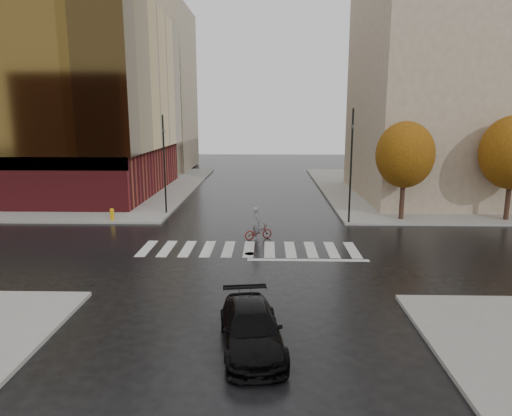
{
  "coord_description": "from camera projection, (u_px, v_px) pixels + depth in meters",
  "views": [
    {
      "loc": [
        0.98,
        -22.87,
        7.04
      ],
      "look_at": [
        0.35,
        1.73,
        2.0
      ],
      "focal_mm": 32.0,
      "sensor_mm": 36.0,
      "label": 1
    }
  ],
  "objects": [
    {
      "name": "ground",
      "position": [
        249.0,
        252.0,
        23.84
      ],
      "size": [
        120.0,
        120.0,
        0.0
      ],
      "primitive_type": "plane",
      "color": "black",
      "rests_on": "ground"
    },
    {
      "name": "sidewalk_nw",
      "position": [
        45.0,
        187.0,
        44.92
      ],
      "size": [
        30.0,
        30.0,
        0.15
      ],
      "primitive_type": "cube",
      "color": "gray",
      "rests_on": "ground"
    },
    {
      "name": "sidewalk_ne",
      "position": [
        475.0,
        189.0,
        43.86
      ],
      "size": [
        30.0,
        30.0,
        0.15
      ],
      "primitive_type": "cube",
      "color": "gray",
      "rests_on": "ground"
    },
    {
      "name": "crosswalk",
      "position": [
        249.0,
        249.0,
        24.33
      ],
      "size": [
        12.0,
        3.0,
        0.01
      ],
      "primitive_type": "cube",
      "color": "silver",
      "rests_on": "ground"
    },
    {
      "name": "office_glass",
      "position": [
        9.0,
        101.0,
        40.35
      ],
      "size": [
        27.0,
        19.0,
        16.0
      ],
      "color": "maroon",
      "rests_on": "sidewalk_nw"
    },
    {
      "name": "building_ne_tan",
      "position": [
        459.0,
        89.0,
        38.22
      ],
      "size": [
        16.0,
        16.0,
        18.0
      ],
      "primitive_type": "cube",
      "color": "gray",
      "rests_on": "sidewalk_ne"
    },
    {
      "name": "building_nw_far",
      "position": [
        136.0,
        90.0,
        58.44
      ],
      "size": [
        14.0,
        12.0,
        20.0
      ],
      "primitive_type": "cube",
      "color": "gray",
      "rests_on": "sidewalk_nw"
    },
    {
      "name": "tree_ne_a",
      "position": [
        405.0,
        155.0,
        29.94
      ],
      "size": [
        3.8,
        3.8,
        6.5
      ],
      "color": "black",
      "rests_on": "sidewalk_ne"
    },
    {
      "name": "sedan",
      "position": [
        251.0,
        329.0,
        13.9
      ],
      "size": [
        2.41,
        4.62,
        1.28
      ],
      "primitive_type": "imported",
      "rotation": [
        0.0,
        0.0,
        0.14
      ],
      "color": "black",
      "rests_on": "ground"
    },
    {
      "name": "cyclist",
      "position": [
        258.0,
        228.0,
        26.15
      ],
      "size": [
        1.75,
        1.21,
        1.89
      ],
      "rotation": [
        0.0,
        0.0,
        1.99
      ],
      "color": "maroon",
      "rests_on": "ground"
    },
    {
      "name": "traffic_light_nw",
      "position": [
        164.0,
        158.0,
        32.0
      ],
      "size": [
        0.2,
        0.18,
        6.9
      ],
      "rotation": [
        0.0,
        0.0,
        -1.8
      ],
      "color": "black",
      "rests_on": "sidewalk_nw"
    },
    {
      "name": "traffic_light_ne",
      "position": [
        351.0,
        159.0,
        28.98
      ],
      "size": [
        0.15,
        0.18,
        7.3
      ],
      "rotation": [
        0.0,
        0.0,
        3.16
      ],
      "color": "black",
      "rests_on": "sidewalk_ne"
    },
    {
      "name": "fire_hydrant",
      "position": [
        112.0,
        214.0,
        30.32
      ],
      "size": [
        0.29,
        0.29,
        0.81
      ],
      "color": "orange",
      "rests_on": "sidewalk_nw"
    },
    {
      "name": "manhole",
      "position": [
        250.0,
        254.0,
        23.52
      ],
      "size": [
        0.69,
        0.69,
        0.01
      ],
      "primitive_type": "cylinder",
      "rotation": [
        0.0,
        0.0,
        0.29
      ],
      "color": "#50301C",
      "rests_on": "ground"
    }
  ]
}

